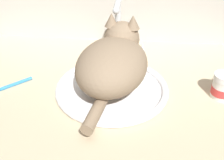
{
  "coord_description": "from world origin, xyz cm",
  "views": [
    {
      "loc": [
        12.16,
        -70.18,
        52.9
      ],
      "look_at": [
        5.54,
        -1.29,
        7.0
      ],
      "focal_mm": 44.92,
      "sensor_mm": 36.0,
      "label": 1
    }
  ],
  "objects": [
    {
      "name": "sink_basin",
      "position": [
        5.54,
        -1.29,
        3.88
      ],
      "size": [
        34.17,
        34.17,
        2.04
      ],
      "color": "white",
      "rests_on": "countertop"
    },
    {
      "name": "faucet",
      "position": [
        5.54,
        18.92,
        11.62
      ],
      "size": [
        20.88,
        11.76,
        21.92
      ],
      "color": "silver",
      "rests_on": "countertop"
    },
    {
      "name": "toothbrush",
      "position": [
        -27.87,
        -3.96,
        3.62
      ],
      "size": [
        13.91,
        13.41,
        1.7
      ],
      "color": "#338CD1",
      "rests_on": "countertop"
    },
    {
      "name": "cat",
      "position": [
        5.94,
        0.85,
        12.45
      ],
      "size": [
        24.84,
        38.8,
        18.35
      ],
      "color": "#8C755B",
      "rests_on": "sink_basin"
    },
    {
      "name": "countertop",
      "position": [
        0.0,
        0.0,
        1.5
      ],
      "size": [
        108.84,
        68.53,
        3.0
      ],
      "primitive_type": "cube",
      "color": "#CCB793",
      "rests_on": "ground"
    },
    {
      "name": "pill_bottle",
      "position": [
        37.71,
        -1.1,
        6.57
      ],
      "size": [
        6.27,
        6.27,
        7.69
      ],
      "color": "white",
      "rests_on": "countertop"
    }
  ]
}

